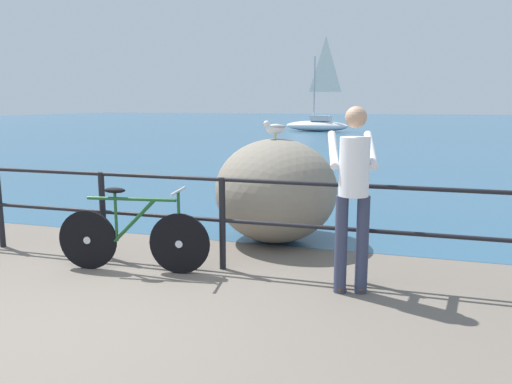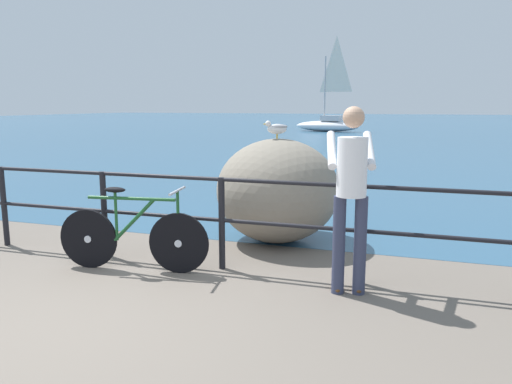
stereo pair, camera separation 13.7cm
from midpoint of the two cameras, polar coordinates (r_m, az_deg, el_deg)
ground_plane at (r=23.49m, az=10.21°, el=5.34°), size 120.00×120.00×0.10m
sea_surface at (r=51.10m, az=13.90°, el=7.71°), size 120.00×90.00×0.01m
promenade_railing at (r=5.74m, az=-11.60°, el=-1.82°), size 7.56×0.07×1.02m
bicycle at (r=5.57m, az=-14.55°, el=-4.94°), size 1.69×0.48×0.92m
person_at_railing at (r=4.75m, az=10.24°, el=0.11°), size 0.54×0.67×1.78m
breakwater_boulder_main at (r=6.55m, az=1.71°, el=0.18°), size 1.60×1.64×1.36m
seagull at (r=6.46m, az=1.59°, el=7.35°), size 0.32×0.24×0.23m
sailboat at (r=33.87m, az=6.92°, el=8.10°), size 4.57×2.17×6.16m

